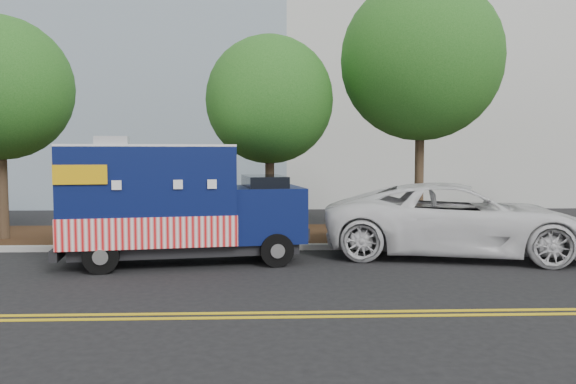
{
  "coord_description": "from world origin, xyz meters",
  "views": [
    {
      "loc": [
        1.05,
        -13.26,
        2.56
      ],
      "look_at": [
        1.61,
        0.6,
        1.59
      ],
      "focal_mm": 35.0,
      "sensor_mm": 36.0,
      "label": 1
    }
  ],
  "objects": [
    {
      "name": "tree_a",
      "position": [
        -6.3,
        2.72,
        4.34
      ],
      "size": [
        3.97,
        3.97,
        6.33
      ],
      "color": "#38281C",
      "rests_on": "ground"
    },
    {
      "name": "tree_c",
      "position": [
        5.5,
        2.83,
        5.2
      ],
      "size": [
        4.61,
        4.61,
        7.52
      ],
      "color": "#38281C",
      "rests_on": "ground"
    },
    {
      "name": "sign_post",
      "position": [
        -2.43,
        1.55,
        1.2
      ],
      "size": [
        0.06,
        0.06,
        2.4
      ],
      "primitive_type": "cube",
      "color": "#473828",
      "rests_on": "ground"
    },
    {
      "name": "food_truck",
      "position": [
        -1.12,
        -0.24,
        1.33
      ],
      "size": [
        5.8,
        2.88,
        2.93
      ],
      "rotation": [
        0.0,
        0.0,
        0.16
      ],
      "color": "black",
      "rests_on": "ground"
    },
    {
      "name": "ground",
      "position": [
        0.0,
        0.0,
        0.0
      ],
      "size": [
        120.0,
        120.0,
        0.0
      ],
      "primitive_type": "plane",
      "color": "black",
      "rests_on": "ground"
    },
    {
      "name": "curb",
      "position": [
        0.0,
        1.4,
        0.07
      ],
      "size": [
        120.0,
        0.18,
        0.15
      ],
      "primitive_type": "cube",
      "color": "#9E9E99",
      "rests_on": "ground"
    },
    {
      "name": "white_car",
      "position": [
        5.82,
        0.43,
        0.9
      ],
      "size": [
        7.02,
        4.39,
        1.81
      ],
      "primitive_type": "imported",
      "rotation": [
        0.0,
        0.0,
        1.34
      ],
      "color": "silver",
      "rests_on": "ground"
    },
    {
      "name": "centerline_near",
      "position": [
        0.0,
        -4.45,
        0.01
      ],
      "size": [
        120.0,
        0.1,
        0.01
      ],
      "primitive_type": "cube",
      "color": "gold",
      "rests_on": "ground"
    },
    {
      "name": "tree_b",
      "position": [
        1.17,
        2.68,
        4.04
      ],
      "size": [
        3.6,
        3.6,
        5.85
      ],
      "color": "#38281C",
      "rests_on": "ground"
    },
    {
      "name": "centerline_far",
      "position": [
        0.0,
        -4.7,
        0.01
      ],
      "size": [
        120.0,
        0.1,
        0.01
      ],
      "primitive_type": "cube",
      "color": "gold",
      "rests_on": "ground"
    },
    {
      "name": "mulch_strip",
      "position": [
        0.0,
        3.5,
        0.07
      ],
      "size": [
        120.0,
        4.0,
        0.15
      ],
      "primitive_type": "cube",
      "color": "black",
      "rests_on": "ground"
    }
  ]
}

